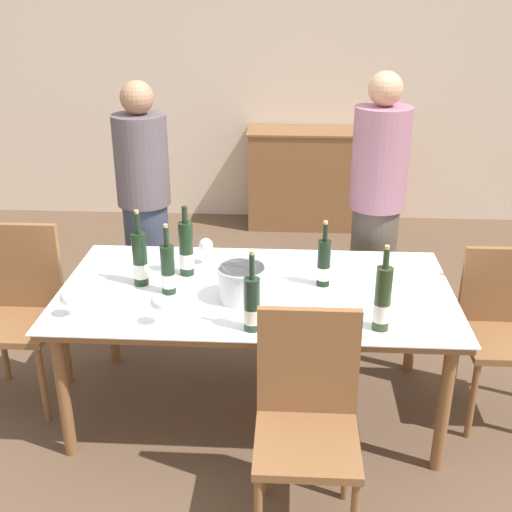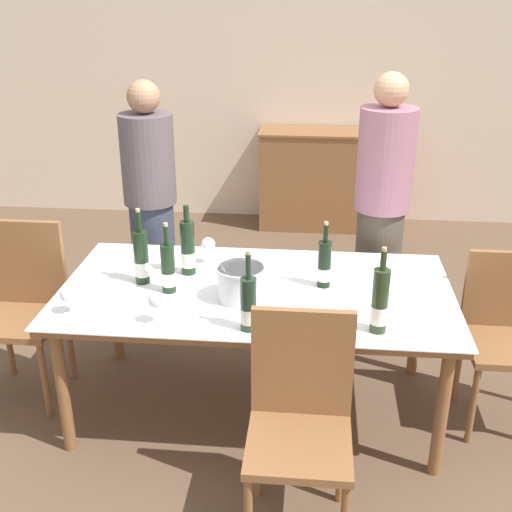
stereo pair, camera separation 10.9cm
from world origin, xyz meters
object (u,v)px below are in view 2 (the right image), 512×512
(wine_glass_2, at_px, (208,245))
(chair_near_front, at_px, (300,411))
(sideboard_cabinet, at_px, (330,179))
(person_guest_left, at_px, (381,217))
(wine_bottle_2, at_px, (380,303))
(wine_glass_3, at_px, (156,301))
(wine_bottle_5, at_px, (141,258))
(wine_glass_0, at_px, (69,295))
(wine_bottle_3, at_px, (324,265))
(chair_right_end, at_px, (507,327))
(ice_bucket, at_px, (241,282))
(wine_bottle_0, at_px, (248,305))
(chair_left_end, at_px, (24,299))
(person_host, at_px, (151,211))
(wine_glass_1, at_px, (251,261))
(wine_bottle_4, at_px, (188,249))
(dining_table, at_px, (256,299))
(wine_bottle_1, at_px, (168,269))

(wine_glass_2, bearing_deg, chair_near_front, -62.32)
(sideboard_cabinet, xyz_separation_m, person_guest_left, (0.26, -2.10, 0.40))
(wine_bottle_2, xyz_separation_m, wine_glass_3, (-0.99, -0.02, -0.03))
(wine_bottle_5, distance_m, wine_glass_0, 0.44)
(wine_bottle_2, bearing_deg, wine_bottle_5, 161.46)
(wine_bottle_3, bearing_deg, wine_glass_2, 160.43)
(wine_bottle_2, bearing_deg, chair_right_end, 32.66)
(ice_bucket, relative_size, wine_bottle_0, 0.63)
(wine_bottle_0, bearing_deg, wine_glass_3, 177.27)
(wine_glass_3, bearing_deg, wine_bottle_3, 31.06)
(ice_bucket, height_order, wine_bottle_5, wine_bottle_5)
(wine_bottle_2, xyz_separation_m, chair_left_end, (-1.86, 0.46, -0.31))
(person_host, bearing_deg, ice_bucket, -55.03)
(wine_glass_1, distance_m, chair_right_end, 1.35)
(person_host, bearing_deg, chair_right_end, -21.04)
(wine_glass_2, distance_m, chair_left_end, 1.05)
(chair_near_front, bearing_deg, wine_bottle_4, 124.85)
(chair_near_front, relative_size, person_host, 0.59)
(chair_right_end, height_order, person_host, person_host)
(wine_bottle_4, relative_size, chair_left_end, 0.39)
(wine_bottle_0, height_order, wine_glass_0, wine_bottle_0)
(wine_bottle_3, bearing_deg, sideboard_cabinet, 88.42)
(sideboard_cabinet, relative_size, wine_bottle_2, 3.29)
(wine_bottle_0, bearing_deg, wine_bottle_2, 3.94)
(dining_table, distance_m, wine_bottle_5, 0.62)
(wine_bottle_0, bearing_deg, wine_bottle_3, 54.83)
(wine_bottle_1, distance_m, wine_glass_1, 0.43)
(wine_bottle_2, distance_m, wine_bottle_4, 1.08)
(chair_near_front, height_order, person_guest_left, person_guest_left)
(dining_table, xyz_separation_m, wine_bottle_1, (-0.43, -0.07, 0.18))
(wine_bottle_1, distance_m, person_guest_left, 1.39)
(wine_bottle_0, bearing_deg, wine_glass_2, 112.98)
(wine_bottle_2, xyz_separation_m, wine_glass_1, (-0.62, 0.49, -0.04))
(wine_glass_3, relative_size, chair_right_end, 0.17)
(wine_bottle_3, xyz_separation_m, wine_glass_2, (-0.63, 0.22, -0.01))
(sideboard_cabinet, distance_m, wine_bottle_3, 2.83)
(wine_bottle_1, relative_size, person_host, 0.22)
(chair_right_end, relative_size, person_guest_left, 0.53)
(wine_glass_0, bearing_deg, wine_glass_3, -7.15)
(chair_right_end, xyz_separation_m, person_host, (-2.03, 0.78, 0.29))
(sideboard_cabinet, bearing_deg, wine_bottle_2, -87.15)
(wine_glass_0, xyz_separation_m, wine_glass_3, (0.43, -0.05, 0.02))
(chair_near_front, bearing_deg, wine_glass_1, 108.67)
(wine_bottle_4, bearing_deg, wine_glass_2, 58.01)
(wine_glass_0, bearing_deg, wine_bottle_5, 54.61)
(wine_glass_1, height_order, wine_glass_3, wine_glass_3)
(wine_bottle_5, xyz_separation_m, wine_glass_1, (0.55, 0.10, -0.03))
(dining_table, relative_size, wine_bottle_4, 5.20)
(chair_near_front, bearing_deg, wine_bottle_5, 137.60)
(wine_glass_0, relative_size, chair_left_end, 0.14)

